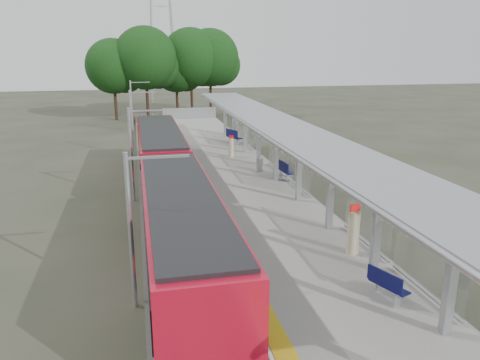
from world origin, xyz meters
name	(u,v)px	position (x,y,z in m)	size (l,w,h in m)	color
trackbed	(164,191)	(-4.50, 20.00, 0.12)	(3.00, 70.00, 0.24)	#59544C
platform	(236,181)	(0.00, 20.00, 0.50)	(6.00, 50.00, 1.00)	gray
tactile_strip	(195,176)	(-2.55, 20.00, 1.01)	(0.60, 50.00, 0.02)	gold
end_fence	(190,113)	(0.00, 44.95, 1.60)	(6.00, 0.10, 1.20)	#9EA0A5
train	(168,182)	(-4.50, 15.20, 2.05)	(2.74, 27.60, 3.62)	black
canopy	(279,132)	(1.61, 16.19, 4.20)	(3.27, 38.00, 3.66)	#9EA0A5
tree_cluster	(171,60)	(-1.12, 53.89, 7.16)	(19.50, 11.32, 11.31)	#382316
catenary_masts	(133,151)	(-6.22, 19.00, 2.91)	(2.08, 48.16, 5.40)	#9EA0A5
bench_near	(387,284)	(1.40, 4.06, 1.48)	(0.86, 1.39, 0.91)	#0E104A
bench_mid	(285,170)	(2.61, 18.17, 1.56)	(0.60, 1.60, 1.07)	#0E104A
bench_far	(233,136)	(1.83, 29.54, 1.61)	(1.11, 1.77, 1.16)	#0E104A
info_pillar_near	(353,232)	(1.85, 7.38, 1.85)	(0.44, 0.44, 1.97)	beige
info_pillar_far	(231,147)	(0.67, 24.71, 1.68)	(0.35, 0.35, 1.57)	beige
litter_bin	(260,165)	(1.61, 20.17, 1.44)	(0.43, 0.43, 0.89)	#9EA0A5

